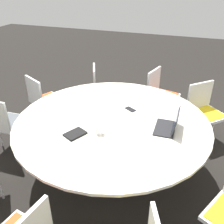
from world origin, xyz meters
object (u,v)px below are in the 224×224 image
object	(u,v)px
chair_2	(160,91)
chair_5	(3,120)
handbag	(138,102)
spiral_notebook	(75,134)
chair_3	(102,86)
laptop	(169,125)
chair_1	(204,108)
coffee_cup	(99,129)
cell_phone	(130,109)
chair_4	(43,98)

from	to	relation	value
chair_2	chair_5	distance (m)	2.38
handbag	chair_2	bearing A→B (deg)	59.66
chair_2	spiral_notebook	size ratio (longest dim) A/B	3.36
chair_3	spiral_notebook	size ratio (longest dim) A/B	3.36
chair_5	laptop	bearing A→B (deg)	1.50
chair_2	spiral_notebook	distance (m)	1.95
chair_1	spiral_notebook	bearing A→B (deg)	5.18
chair_3	spiral_notebook	xyz separation A→B (m)	(1.74, 0.39, 0.24)
spiral_notebook	coffee_cup	size ratio (longest dim) A/B	2.59
chair_5	handbag	distance (m)	2.31
chair_5	coffee_cup	bearing A→B (deg)	-9.18
coffee_cup	laptop	bearing A→B (deg)	115.09
cell_phone	chair_2	bearing A→B (deg)	170.81
chair_2	chair_3	distance (m)	0.97
chair_2	coffee_cup	size ratio (longest dim) A/B	8.72
chair_2	cell_phone	xyz separation A→B (m)	(1.15, -0.19, 0.23)
chair_1	cell_phone	size ratio (longest dim) A/B	5.49
coffee_cup	chair_4	bearing A→B (deg)	-125.15
coffee_cup	handbag	world-z (taller)	coffee_cup
chair_1	laptop	xyz separation A→B (m)	(1.07, -0.37, 0.28)
cell_phone	handbag	distance (m)	1.53
cell_phone	chair_5	bearing A→B (deg)	-75.07
spiral_notebook	handbag	world-z (taller)	spiral_notebook
chair_5	handbag	size ratio (longest dim) A/B	2.38
chair_4	handbag	distance (m)	1.68
chair_3	chair_5	xyz separation A→B (m)	(1.46, -0.83, 0.00)
chair_2	coffee_cup	xyz separation A→B (m)	(1.75, -0.35, 0.28)
chair_4	spiral_notebook	xyz separation A→B (m)	(1.03, 1.08, 0.24)
laptop	cell_phone	xyz separation A→B (m)	(-0.29, -0.51, -0.05)
chair_5	spiral_notebook	size ratio (longest dim) A/B	3.36
chair_5	spiral_notebook	xyz separation A→B (m)	(0.28, 1.21, 0.24)
spiral_notebook	handbag	distance (m)	2.18
chair_4	handbag	size ratio (longest dim) A/B	2.38
laptop	handbag	xyz separation A→B (m)	(-1.67, -0.73, -0.65)
spiral_notebook	chair_2	bearing A→B (deg)	162.75
chair_1	chair_5	bearing A→B (deg)	-18.44
chair_3	chair_4	size ratio (longest dim) A/B	1.00
chair_1	cell_phone	bearing A→B (deg)	-2.63
laptop	spiral_notebook	bearing A→B (deg)	-66.12
chair_1	chair_2	xyz separation A→B (m)	(-0.36, -0.69, 0.00)
chair_5	cell_phone	size ratio (longest dim) A/B	5.49
chair_2	chair_4	xyz separation A→B (m)	(0.82, -1.66, 0.00)
cell_phone	handbag	xyz separation A→B (m)	(-1.38, -0.22, -0.60)
chair_4	cell_phone	size ratio (longest dim) A/B	5.49
coffee_cup	handbag	xyz separation A→B (m)	(-1.98, -0.06, -0.65)
chair_2	cell_phone	distance (m)	1.18
chair_4	handbag	world-z (taller)	chair_4
coffee_cup	cell_phone	size ratio (longest dim) A/B	0.63
cell_phone	chair_3	bearing A→B (deg)	-143.05
laptop	coffee_cup	distance (m)	0.74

